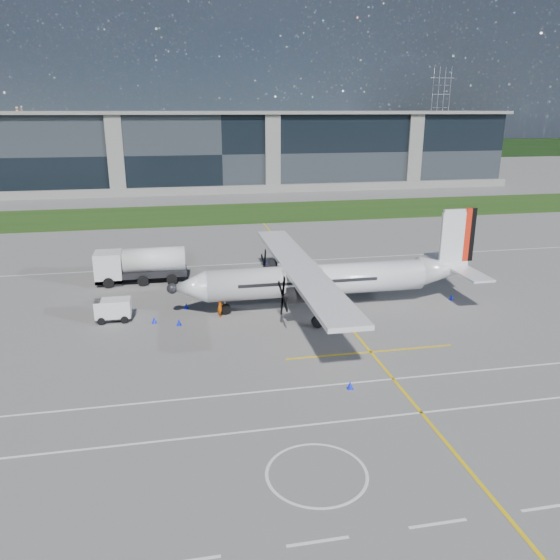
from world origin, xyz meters
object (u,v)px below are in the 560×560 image
(safety_cone_stbdwing, at_px, (266,263))
(safety_cone_tail, at_px, (451,297))
(baggage_tug, at_px, (113,310))
(ground_crew_person, at_px, (220,305))
(turboprop_aircraft, at_px, (328,262))
(fuel_tanker_truck, at_px, (134,266))
(safety_cone_nose_stbd, at_px, (186,306))
(safety_cone_nose_port, at_px, (179,322))
(safety_cone_portwing, at_px, (350,385))
(safety_cone_fwd, at_px, (154,320))
(pylon_east, at_px, (439,112))

(safety_cone_stbdwing, distance_m, safety_cone_tail, 19.85)
(baggage_tug, relative_size, ground_crew_person, 1.39)
(turboprop_aircraft, distance_m, fuel_tanker_truck, 19.35)
(ground_crew_person, bearing_deg, safety_cone_nose_stbd, 43.61)
(safety_cone_stbdwing, bearing_deg, fuel_tanker_truck, -165.29)
(turboprop_aircraft, height_order, baggage_tug, turboprop_aircraft)
(safety_cone_nose_port, bearing_deg, safety_cone_portwing, -50.91)
(ground_crew_person, bearing_deg, safety_cone_portwing, -157.37)
(ground_crew_person, xyz_separation_m, safety_cone_tail, (20.28, 0.26, -0.79))
(ground_crew_person, distance_m, safety_cone_nose_port, 3.59)
(safety_cone_fwd, bearing_deg, fuel_tanker_truck, 100.43)
(safety_cone_stbdwing, xyz_separation_m, safety_cone_fwd, (-11.34, -14.53, 0.00))
(ground_crew_person, relative_size, safety_cone_portwing, 4.17)
(turboprop_aircraft, height_order, safety_cone_fwd, turboprop_aircraft)
(fuel_tanker_truck, bearing_deg, baggage_tug, -96.40)
(safety_cone_stbdwing, distance_m, safety_cone_portwing, 27.54)
(pylon_east, distance_m, ground_crew_person, 174.02)
(safety_cone_fwd, height_order, safety_cone_portwing, same)
(ground_crew_person, xyz_separation_m, safety_cone_fwd, (-5.19, -0.32, -0.79))
(pylon_east, bearing_deg, safety_cone_nose_port, -122.57)
(pylon_east, distance_m, safety_cone_nose_port, 176.84)
(safety_cone_tail, height_order, safety_cone_portwing, same)
(fuel_tanker_truck, height_order, safety_cone_tail, fuel_tanker_truck)
(safety_cone_stbdwing, relative_size, safety_cone_portwing, 1.00)
(pylon_east, relative_size, safety_cone_stbdwing, 60.00)
(turboprop_aircraft, height_order, safety_cone_tail, turboprop_aircraft)
(pylon_east, relative_size, safety_cone_nose_stbd, 60.00)
(pylon_east, bearing_deg, turboprop_aircraft, -119.34)
(safety_cone_fwd, bearing_deg, ground_crew_person, 3.58)
(safety_cone_tail, height_order, safety_cone_fwd, same)
(turboprop_aircraft, relative_size, baggage_tug, 9.23)
(safety_cone_nose_port, bearing_deg, safety_cone_tail, 3.53)
(turboprop_aircraft, relative_size, fuel_tanker_truck, 2.99)
(safety_cone_nose_stbd, relative_size, safety_cone_portwing, 1.00)
(safety_cone_stbdwing, xyz_separation_m, safety_cone_nose_port, (-9.45, -15.40, 0.00))
(safety_cone_tail, xyz_separation_m, safety_cone_portwing, (-13.72, -13.60, 0.00))
(pylon_east, height_order, safety_cone_portwing, pylon_east)
(safety_cone_tail, bearing_deg, safety_cone_nose_stbd, 174.59)
(ground_crew_person, xyz_separation_m, safety_cone_portwing, (6.57, -13.34, -0.79))
(safety_cone_tail, bearing_deg, fuel_tanker_truck, 159.23)
(safety_cone_portwing, bearing_deg, fuel_tanker_truck, 119.85)
(ground_crew_person, bearing_deg, fuel_tanker_truck, 30.43)
(pylon_east, height_order, safety_cone_stbdwing, pylon_east)
(safety_cone_nose_stbd, height_order, safety_cone_portwing, same)
(turboprop_aircraft, bearing_deg, safety_cone_stbdwing, 101.86)
(safety_cone_nose_stbd, bearing_deg, safety_cone_portwing, -59.75)
(baggage_tug, relative_size, safety_cone_portwing, 5.80)
(fuel_tanker_truck, bearing_deg, safety_cone_portwing, -60.15)
(pylon_east, xyz_separation_m, safety_cone_tail, (-71.29, -147.05, -14.75))
(turboprop_aircraft, xyz_separation_m, safety_cone_stbdwing, (-2.89, 13.74, -3.76))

